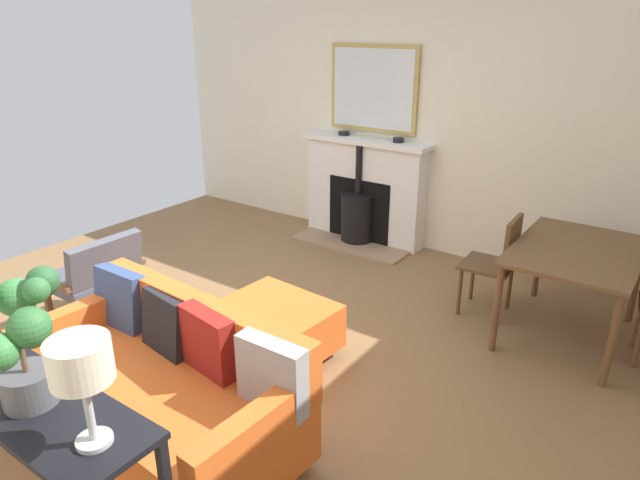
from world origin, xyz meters
The scene contains 14 objects.
ground_plane centered at (0.00, 0.00, 0.00)m, with size 5.55×5.93×0.01m, color olive.
wall_left centered at (-2.77, 0.00, 1.33)m, with size 0.12×5.93×2.65m, color silver.
fireplace centered at (-2.55, -0.30, 0.51)m, with size 0.63×1.45×1.13m.
mirror_over_mantel centered at (-2.69, -0.30, 1.63)m, with size 0.04×1.02×0.88m.
mantel_bowl_near centered at (-2.59, -0.59, 1.15)m, with size 0.13×0.13×0.04m.
mantel_bowl_far centered at (-2.59, 0.07, 1.16)m, with size 0.12×0.12×0.05m.
sofa centered at (0.86, 0.46, 0.36)m, with size 0.94×1.76×0.82m.
ottoman centered at (-0.17, 0.42, 0.25)m, with size 0.72×0.82×0.41m.
armchair_accent centered at (0.28, -1.02, 0.45)m, with size 0.70×0.62×0.78m.
console_table centered at (1.62, 0.45, 0.70)m, with size 0.41×1.51×0.79m.
table_lamp_far_end centered at (1.62, 1.02, 1.14)m, with size 0.23×0.23×0.45m.
potted_plant centered at (1.63, 0.59, 1.13)m, with size 0.48×0.51×0.58m.
dining_table centered at (-1.70, 2.06, 0.64)m, with size 1.19×0.86×0.72m.
dining_chair_near_fireplace centered at (-1.70, 1.49, 0.50)m, with size 0.42×0.42×0.86m.
Camera 1 is at (2.51, 2.71, 2.30)m, focal length 31.52 mm.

